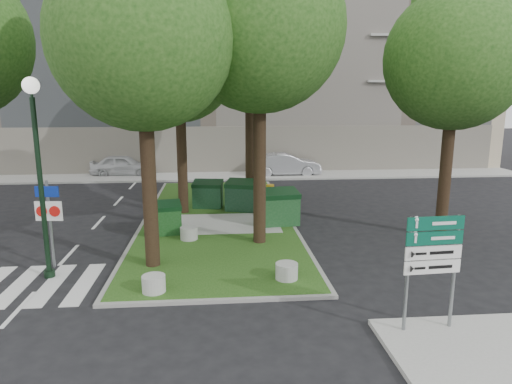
{
  "coord_description": "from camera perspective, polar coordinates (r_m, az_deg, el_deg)",
  "views": [
    {
      "loc": [
        0.53,
        -11.07,
        5.26
      ],
      "look_at": [
        1.85,
        4.23,
        2.0
      ],
      "focal_mm": 32.0,
      "sensor_mm": 36.0,
      "label": 1
    }
  ],
  "objects": [
    {
      "name": "zebra_crossing",
      "position": [
        14.28,
        -22.38,
        -10.55
      ],
      "size": [
        5.0,
        3.0,
        0.01
      ],
      "primitive_type": "cube",
      "color": "silver",
      "rests_on": "ground"
    },
    {
      "name": "dumpster_d",
      "position": [
        18.51,
        2.88,
        -1.92
      ],
      "size": [
        1.69,
        1.29,
        1.45
      ],
      "rotation": [
        0.0,
        0.0,
        0.13
      ],
      "color": "#13401A",
      "rests_on": "median_island"
    },
    {
      "name": "car_white",
      "position": [
        31.5,
        -16.25,
        3.22
      ],
      "size": [
        4.29,
        1.93,
        1.43
      ],
      "primitive_type": "imported",
      "rotation": [
        0.0,
        0.0,
        1.51
      ],
      "color": "silver",
      "rests_on": "ground"
    },
    {
      "name": "tree_median_near_left",
      "position": [
        13.92,
        -13.76,
        20.17
      ],
      "size": [
        5.2,
        5.2,
        10.53
      ],
      "color": "black",
      "rests_on": "ground"
    },
    {
      "name": "street_lamp",
      "position": [
        14.15,
        -25.62,
        4.15
      ],
      "size": [
        0.46,
        0.46,
        5.75
      ],
      "color": "black",
      "rests_on": "ground"
    },
    {
      "name": "tree_street_right",
      "position": [
        18.34,
        23.94,
        16.39
      ],
      "size": [
        5.0,
        5.0,
        10.06
      ],
      "color": "black",
      "rests_on": "ground"
    },
    {
      "name": "tree_median_mid",
      "position": [
        20.25,
        -9.4,
        16.71
      ],
      "size": [
        4.8,
        4.8,
        9.99
      ],
      "color": "black",
      "rests_on": "ground"
    },
    {
      "name": "dumpster_b",
      "position": [
        21.44,
        -6.03,
        -0.28
      ],
      "size": [
        1.49,
        1.15,
        1.27
      ],
      "rotation": [
        0.0,
        0.0,
        -0.15
      ],
      "color": "#113A1E",
      "rests_on": "median_island"
    },
    {
      "name": "bollard_left",
      "position": [
        12.69,
        -12.66,
        -11.11
      ],
      "size": [
        0.63,
        0.63,
        0.45
      ],
      "primitive_type": "cylinder",
      "color": "#AEAEA9",
      "rests_on": "median_island"
    },
    {
      "name": "litter_bin",
      "position": [
        23.16,
        1.79,
        0.07
      ],
      "size": [
        0.41,
        0.41,
        0.71
      ],
      "primitive_type": "cylinder",
      "color": "gold",
      "rests_on": "median_island"
    },
    {
      "name": "ground",
      "position": [
        12.27,
        -7.13,
        -13.5
      ],
      "size": [
        120.0,
        120.0,
        0.0
      ],
      "primitive_type": "plane",
      "color": "black",
      "rests_on": "ground"
    },
    {
      "name": "traffic_sign_pole",
      "position": [
        15.27,
        -24.42,
        -2.33
      ],
      "size": [
        0.83,
        0.12,
        2.75
      ],
      "rotation": [
        0.0,
        0.0,
        -0.1
      ],
      "color": "slate",
      "rests_on": "ground"
    },
    {
      "name": "tree_median_far",
      "position": [
        23.39,
        -0.62,
        19.51
      ],
      "size": [
        5.8,
        5.8,
        11.93
      ],
      "color": "black",
      "rests_on": "ground"
    },
    {
      "name": "median_island",
      "position": [
        19.76,
        -4.86,
        -3.31
      ],
      "size": [
        6.0,
        16.0,
        0.12
      ],
      "primitive_type": "cube",
      "color": "#1E4A15",
      "rests_on": "ground"
    },
    {
      "name": "tree_median_near_right",
      "position": [
        15.94,
        0.81,
        21.84
      ],
      "size": [
        5.6,
        5.6,
        11.46
      ],
      "color": "black",
      "rests_on": "ground"
    },
    {
      "name": "apartment_building",
      "position": [
        37.17,
        -5.98,
        16.16
      ],
      "size": [
        41.0,
        12.0,
        16.0
      ],
      "primitive_type": "cube",
      "color": "tan",
      "rests_on": "ground"
    },
    {
      "name": "median_kerb",
      "position": [
        19.77,
        -4.86,
        -3.33
      ],
      "size": [
        6.3,
        16.3,
        0.1
      ],
      "primitive_type": "cube",
      "color": "gray",
      "rests_on": "ground"
    },
    {
      "name": "bollard_mid",
      "position": [
        16.84,
        -8.38,
        -5.11
      ],
      "size": [
        0.63,
        0.63,
        0.45
      ],
      "primitive_type": "cylinder",
      "color": "#979893",
      "rests_on": "median_island"
    },
    {
      "name": "car_silver",
      "position": [
        30.41,
        3.75,
        3.44
      ],
      "size": [
        4.56,
        1.61,
        1.5
      ],
      "primitive_type": "imported",
      "rotation": [
        0.0,
        0.0,
        1.58
      ],
      "color": "#A6A7AE",
      "rests_on": "ground"
    },
    {
      "name": "building_sidewalk",
      "position": [
        30.03,
        -5.88,
        1.96
      ],
      "size": [
        42.0,
        3.0,
        0.12
      ],
      "primitive_type": "cube",
      "color": "#999993",
      "rests_on": "ground"
    },
    {
      "name": "bollard_right",
      "position": [
        13.23,
        3.85,
        -9.83
      ],
      "size": [
        0.64,
        0.64,
        0.46
      ],
      "primitive_type": "cylinder",
      "color": "#A1A29D",
      "rests_on": "median_island"
    },
    {
      "name": "directional_sign",
      "position": [
        10.75,
        21.19,
        -7.34
      ],
      "size": [
        1.3,
        0.15,
        2.61
      ],
      "rotation": [
        0.0,
        0.0,
        0.06
      ],
      "color": "slate",
      "rests_on": "sidewalk_corner"
    },
    {
      "name": "dumpster_a",
      "position": [
        17.61,
        -11.47,
        -3.24
      ],
      "size": [
        1.45,
        1.13,
        1.22
      ],
      "rotation": [
        0.0,
        0.0,
        0.17
      ],
      "color": "#113E12",
      "rests_on": "median_island"
    },
    {
      "name": "dumpster_c",
      "position": [
        20.75,
        -1.65,
        -0.45
      ],
      "size": [
        1.75,
        1.45,
        1.4
      ],
      "rotation": [
        0.0,
        0.0,
        -0.3
      ],
      "color": "black",
      "rests_on": "median_island"
    }
  ]
}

